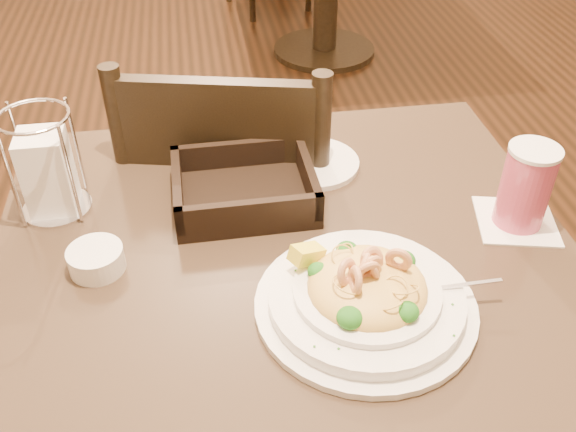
{
  "coord_description": "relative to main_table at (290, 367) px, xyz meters",
  "views": [
    {
      "loc": [
        -0.11,
        -0.7,
        1.4
      ],
      "look_at": [
        0.0,
        0.02,
        0.82
      ],
      "focal_mm": 40.0,
      "sensor_mm": 36.0,
      "label": 1
    }
  ],
  "objects": [
    {
      "name": "main_table",
      "position": [
        0.0,
        0.0,
        0.0
      ],
      "size": [
        0.9,
        0.9,
        0.74
      ],
      "color": "black",
      "rests_on": "ground"
    },
    {
      "name": "dining_chair_near",
      "position": [
        -0.05,
        0.42,
        -0.01
      ],
      "size": [
        0.5,
        0.5,
        0.93
      ],
      "rotation": [
        0.0,
        0.0,
        2.91
      ],
      "color": "black",
      "rests_on": "ground"
    },
    {
      "name": "pasta_bowl",
      "position": [
        0.09,
        -0.1,
        0.26
      ],
      "size": [
        0.34,
        0.31,
        0.1
      ],
      "rotation": [
        0.0,
        0.0,
        -0.19
      ],
      "color": "white",
      "rests_on": "main_table"
    },
    {
      "name": "drink_glass",
      "position": [
        0.38,
        0.05,
        0.3
      ],
      "size": [
        0.15,
        0.15,
        0.14
      ],
      "rotation": [
        0.0,
        0.0,
        -0.23
      ],
      "color": "white",
      "rests_on": "main_table"
    },
    {
      "name": "bread_basket",
      "position": [
        -0.05,
        0.17,
        0.26
      ],
      "size": [
        0.23,
        0.19,
        0.06
      ],
      "rotation": [
        0.0,
        0.0,
        0.01
      ],
      "color": "black",
      "rests_on": "main_table"
    },
    {
      "name": "napkin_caddy",
      "position": [
        -0.36,
        0.2,
        0.31
      ],
      "size": [
        0.11,
        0.11,
        0.18
      ],
      "rotation": [
        0.0,
        0.0,
        0.36
      ],
      "color": "silver",
      "rests_on": "main_table"
    },
    {
      "name": "side_plate",
      "position": [
        0.08,
        0.26,
        0.24
      ],
      "size": [
        0.18,
        0.18,
        0.01
      ],
      "primitive_type": "cylinder",
      "rotation": [
        0.0,
        0.0,
        -0.08
      ],
      "color": "white",
      "rests_on": "main_table"
    },
    {
      "name": "butter_ramekin",
      "position": [
        -0.28,
        0.04,
        0.25
      ],
      "size": [
        0.11,
        0.11,
        0.04
      ],
      "primitive_type": "cylinder",
      "rotation": [
        0.0,
        0.0,
        0.39
      ],
      "color": "white",
      "rests_on": "main_table"
    }
  ]
}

